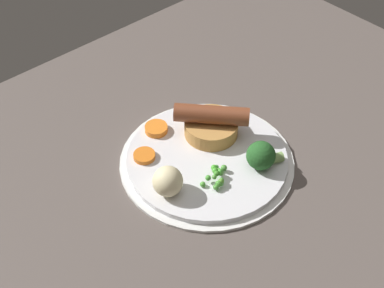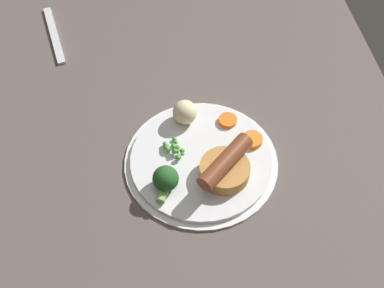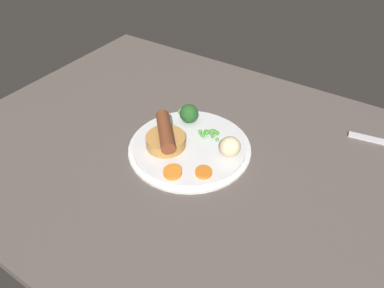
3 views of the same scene
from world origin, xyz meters
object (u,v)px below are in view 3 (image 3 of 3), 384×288
pea_pile (209,133)px  carrot_slice_0 (173,172)px  dinner_plate (189,147)px  broccoli_floret_near (189,114)px  potato_chunk_0 (230,147)px  sausage_pudding (166,138)px  carrot_slice_1 (204,172)px

pea_pile → carrot_slice_0: (-0.02, -14.25, -0.44)cm
dinner_plate → pea_pile: bearing=64.6°
broccoli_floret_near → potato_chunk_0: bearing=1.6°
dinner_plate → broccoli_floret_near: size_ratio=4.58×
sausage_pudding → carrot_slice_1: 11.91cm
sausage_pudding → pea_pile: sausage_pudding is taller
broccoli_floret_near → pea_pile: bearing=4.4°
sausage_pudding → carrot_slice_1: sausage_pudding is taller
dinner_plate → pea_pile: (2.24, 4.73, 1.77)cm
pea_pile → dinner_plate: bearing=-115.4°
pea_pile → potato_chunk_0: size_ratio=1.16×
dinner_plate → potato_chunk_0: bearing=10.2°
sausage_pudding → pea_pile: size_ratio=2.03×
pea_pile → broccoli_floret_near: (-6.98, 2.34, 1.20)cm
potato_chunk_0 → carrot_slice_1: potato_chunk_0 is taller
dinner_plate → carrot_slice_0: bearing=-76.9°
potato_chunk_0 → carrot_slice_0: potato_chunk_0 is taller
broccoli_floret_near → carrot_slice_1: (12.12, -13.15, -1.75)cm
carrot_slice_0 → carrot_slice_1: bearing=33.6°
broccoli_floret_near → potato_chunk_0: (13.82, -5.43, 0.10)cm
dinner_plate → broccoli_floret_near: bearing=123.8°
dinner_plate → carrot_slice_0: carrot_slice_0 is taller
broccoli_floret_near → dinner_plate: bearing=-33.2°
potato_chunk_0 → carrot_slice_1: (-1.70, -7.73, -1.85)cm
dinner_plate → carrot_slice_1: carrot_slice_1 is taller
dinner_plate → broccoli_floret_near: 9.01cm
pea_pile → broccoli_floret_near: bearing=161.5°
pea_pile → broccoli_floret_near: size_ratio=0.89×
potato_chunk_0 → carrot_slice_1: bearing=-102.4°
broccoli_floret_near → carrot_slice_0: 18.06cm
pea_pile → carrot_slice_0: pea_pile is taller
carrot_slice_1 → carrot_slice_0: bearing=-146.4°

